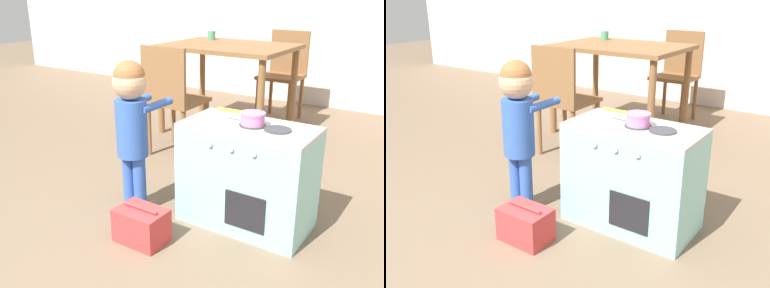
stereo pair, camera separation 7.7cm
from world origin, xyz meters
The scene contains 8 objects.
play_kitchen centered at (0.27, 0.94, 0.28)m, with size 0.68×0.38×0.57m.
toy_pot centered at (0.28, 0.94, 0.61)m, with size 0.26×0.13×0.06m.
child_figure centered at (-0.33, 0.73, 0.57)m, with size 0.20×0.35×0.87m.
toy_basket centered at (-0.09, 0.49, 0.09)m, with size 0.25×0.18×0.20m.
dining_table centered at (-0.59, 2.28, 0.66)m, with size 1.06×0.80×0.77m.
dining_chair_near centered at (-0.65, 1.55, 0.45)m, with size 0.38×0.38×0.84m.
dining_chair_far centered at (-0.35, 2.95, 0.45)m, with size 0.38×0.38×0.84m.
cup_on_table centered at (-0.89, 2.49, 0.81)m, with size 0.07×0.07×0.08m.
Camera 1 is at (1.17, -0.95, 1.22)m, focal length 40.00 mm.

